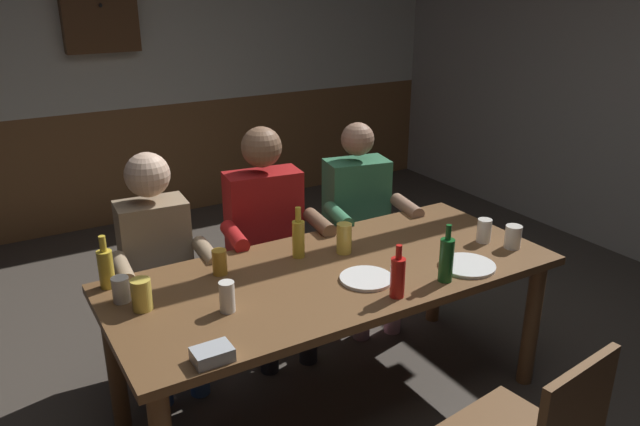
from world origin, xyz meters
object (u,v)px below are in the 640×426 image
(person_0, at_px, (159,259))
(plate_0, at_px, (366,279))
(bottle_0, at_px, (106,267))
(pint_glass_2, at_px, (344,238))
(bottle_3, at_px, (298,237))
(wall_dart_cabinet, at_px, (98,5))
(dining_table, at_px, (335,288))
(person_2, at_px, (361,215))
(pint_glass_4, at_px, (220,262))
(bottle_2, at_px, (398,276))
(pint_glass_6, at_px, (121,289))
(pint_glass_1, at_px, (227,297))
(plate_1, at_px, (467,265))
(person_1, at_px, (269,231))
(pint_glass_0, at_px, (142,295))
(condiment_caddy, at_px, (212,354))
(bottle_1, at_px, (446,259))
(pint_glass_5, at_px, (513,237))
(pint_glass_3, at_px, (484,231))

(person_0, bearing_deg, plate_0, 134.29)
(bottle_0, bearing_deg, pint_glass_2, -11.71)
(bottle_3, xyz_separation_m, wall_dart_cabinet, (-0.22, 2.72, 0.96))
(dining_table, xyz_separation_m, person_2, (0.61, 0.67, 0.02))
(pint_glass_4, bearing_deg, wall_dart_cabinet, 86.25)
(bottle_2, relative_size, pint_glass_6, 2.17)
(bottle_2, bearing_deg, pint_glass_1, 159.25)
(bottle_0, distance_m, pint_glass_4, 0.49)
(bottle_0, distance_m, bottle_2, 1.25)
(plate_0, bearing_deg, plate_1, -15.24)
(dining_table, bearing_deg, bottle_3, 108.25)
(person_2, bearing_deg, plate_0, 67.94)
(bottle_0, xyz_separation_m, pint_glass_6, (0.02, -0.16, -0.04))
(person_1, relative_size, pint_glass_6, 11.58)
(pint_glass_0, bearing_deg, dining_table, -6.47)
(person_1, bearing_deg, dining_table, 98.36)
(person_2, relative_size, plate_1, 4.60)
(condiment_caddy, relative_size, bottle_0, 0.58)
(condiment_caddy, distance_m, bottle_1, 1.12)
(pint_glass_5, bearing_deg, bottle_3, 154.87)
(plate_1, xyz_separation_m, wall_dart_cabinet, (-0.84, 3.22, 1.06))
(bottle_3, xyz_separation_m, pint_glass_0, (-0.79, -0.12, -0.03))
(bottle_1, distance_m, pint_glass_4, 1.01)
(dining_table, relative_size, plate_1, 7.88)
(bottle_2, bearing_deg, person_1, 95.77)
(person_1, relative_size, condiment_caddy, 8.99)
(bottle_1, distance_m, pint_glass_6, 1.40)
(pint_glass_2, relative_size, wall_dart_cabinet, 0.21)
(bottle_1, bearing_deg, dining_table, 137.21)
(person_0, relative_size, plate_1, 4.58)
(pint_glass_2, distance_m, pint_glass_6, 1.06)
(plate_0, distance_m, plate_1, 0.50)
(bottle_1, distance_m, pint_glass_1, 0.97)
(plate_0, xyz_separation_m, bottle_0, (-1.01, 0.52, 0.09))
(pint_glass_3, bearing_deg, bottle_2, -162.11)
(person_0, xyz_separation_m, pint_glass_3, (1.45, -0.78, 0.13))
(pint_glass_3, distance_m, wall_dart_cabinet, 3.39)
(pint_glass_2, xyz_separation_m, pint_glass_5, (0.75, -0.38, -0.02))
(plate_1, relative_size, pint_glass_6, 2.42)
(condiment_caddy, xyz_separation_m, wall_dart_cabinet, (0.46, 3.32, 1.04))
(bottle_2, xyz_separation_m, pint_glass_4, (-0.56, 0.58, -0.04))
(person_0, distance_m, pint_glass_1, 0.78)
(bottle_0, distance_m, wall_dart_cabinet, 2.82)
(bottle_3, bearing_deg, bottle_1, -51.83)
(bottle_2, relative_size, bottle_3, 0.93)
(pint_glass_6, bearing_deg, pint_glass_3, -10.28)
(pint_glass_4, relative_size, pint_glass_6, 1.08)
(plate_1, xyz_separation_m, bottle_3, (-0.62, 0.50, 0.09))
(plate_1, relative_size, pint_glass_0, 1.97)
(bottle_1, bearing_deg, pint_glass_6, 156.92)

